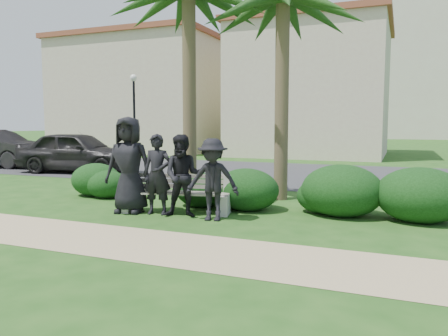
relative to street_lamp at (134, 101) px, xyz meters
The scene contains 19 objects.
ground 15.29m from the street_lamp, 53.13° to the right, with size 160.00×160.00×0.00m, color #1E4B15.
footpath 16.74m from the street_lamp, 56.89° to the right, with size 30.00×1.60×0.01m, color tan.
asphalt_street 10.28m from the street_lamp, 23.96° to the right, with size 160.00×8.00×0.01m, color #2D2D30.
stucco_bldg_left 6.75m from the street_lamp, 116.57° to the left, with size 10.40×8.40×7.30m.
stucco_bldg_right 10.03m from the street_lamp, 36.87° to the left, with size 8.40×8.40×7.30m.
street_lamp is the anchor object (origin of this frame).
park_bench 14.72m from the street_lamp, 53.08° to the right, with size 2.24×0.95×0.75m.
man_a 14.37m from the street_lamp, 56.79° to the right, with size 0.94×0.61×1.93m, color black.
man_b 14.69m from the street_lamp, 54.64° to the right, with size 0.58×0.38×1.59m, color black.
man_c 15.04m from the street_lamp, 52.84° to the right, with size 0.77×0.60×1.58m, color black.
man_d 15.50m from the street_lamp, 51.11° to the right, with size 0.98×0.56×1.52m, color black.
hedge_a 12.25m from the street_lamp, 60.91° to the right, with size 1.28×1.06×0.84m, color black.
hedge_b 12.60m from the street_lamp, 59.47° to the right, with size 1.06×0.88×0.69m, color black.
hedge_c 14.17m from the street_lamp, 50.54° to the right, with size 1.16×0.95×0.75m, color black.
hedge_d 14.82m from the street_lamp, 47.43° to the right, with size 1.37×1.13×0.89m, color black.
hedge_e 15.73m from the street_lamp, 42.48° to the right, with size 1.11×0.92×0.72m, color black.
hedge_f 16.04m from the street_lamp, 41.94° to the right, with size 1.59×1.31×1.03m, color black.
hedge_extra 17.08m from the street_lamp, 38.79° to the right, with size 1.59×1.31×1.03m, color black.
car_a 7.15m from the street_lamp, 73.90° to the right, with size 1.78×4.42×1.50m, color black.
Camera 1 is at (3.83, -7.23, 1.79)m, focal length 35.00 mm.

